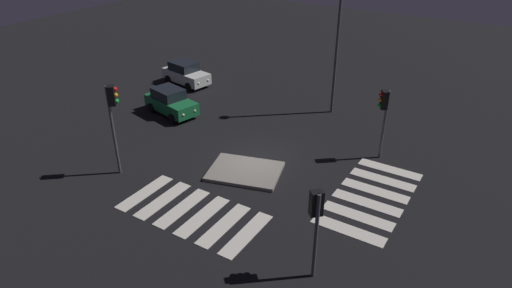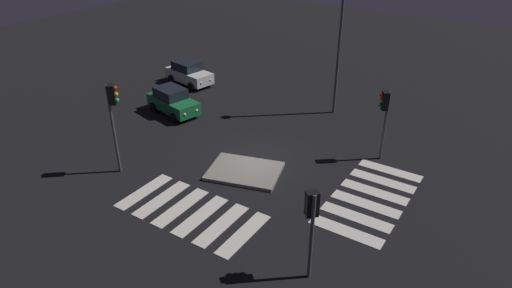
{
  "view_description": "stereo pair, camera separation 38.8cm",
  "coord_description": "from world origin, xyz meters",
  "views": [
    {
      "loc": [
        10.9,
        -17.5,
        12.09
      ],
      "look_at": [
        0.0,
        0.0,
        1.0
      ],
      "focal_mm": 31.39,
      "sensor_mm": 36.0,
      "label": 1
    },
    {
      "loc": [
        11.23,
        -17.29,
        12.09
      ],
      "look_at": [
        0.0,
        0.0,
        1.0
      ],
      "focal_mm": 31.39,
      "sensor_mm": 36.0,
      "label": 2
    }
  ],
  "objects": [
    {
      "name": "crosswalk_side",
      "position": [
        6.35,
        -0.0,
        0.01
      ],
      "size": [
        3.2,
        6.45,
        0.02
      ],
      "color": "silver",
      "rests_on": "ground"
    },
    {
      "name": "street_lamp",
      "position": [
        0.86,
        8.02,
        5.86
      ],
      "size": [
        0.56,
        0.56,
        8.77
      ],
      "color": "#47474C",
      "rests_on": "ground"
    },
    {
      "name": "car_white",
      "position": [
        -10.61,
        6.99,
        0.83
      ],
      "size": [
        4.06,
        2.35,
        1.69
      ],
      "rotation": [
        0.0,
        0.0,
        -0.18
      ],
      "color": "silver",
      "rests_on": "ground"
    },
    {
      "name": "traffic_island",
      "position": [
        0.19,
        -1.35,
        0.09
      ],
      "size": [
        4.17,
        3.56,
        0.18
      ],
      "color": "gray",
      "rests_on": "ground"
    },
    {
      "name": "traffic_light_south",
      "position": [
        -5.13,
        -4.61,
        3.55
      ],
      "size": [
        0.53,
        0.54,
        4.69
      ],
      "rotation": [
        0.0,
        0.0,
        0.73
      ],
      "color": "#47474C",
      "rests_on": "ground"
    },
    {
      "name": "traffic_light_north",
      "position": [
        5.36,
        3.74,
        2.91
      ],
      "size": [
        0.53,
        0.54,
        3.84
      ],
      "rotation": [
        0.0,
        0.0,
        -2.53
      ],
      "color": "#47474C",
      "rests_on": "ground"
    },
    {
      "name": "car_green",
      "position": [
        -7.91,
        2.26,
        0.82
      ],
      "size": [
        4.07,
        2.47,
        1.67
      ],
      "rotation": [
        0.0,
        0.0,
        -0.23
      ],
      "color": "#196B38",
      "rests_on": "ground"
    },
    {
      "name": "ground_plane",
      "position": [
        0.0,
        0.0,
        0.0
      ],
      "size": [
        80.0,
        80.0,
        0.0
      ],
      "primitive_type": "plane",
      "color": "black"
    },
    {
      "name": "crosswalk_near",
      "position": [
        -0.0,
        -5.36,
        0.01
      ],
      "size": [
        6.45,
        3.2,
        0.02
      ],
      "color": "silver",
      "rests_on": "ground"
    },
    {
      "name": "traffic_light_east",
      "position": [
        6.11,
        -5.92,
        2.75
      ],
      "size": [
        0.54,
        0.54,
        3.63
      ],
      "rotation": [
        0.0,
        0.0,
        2.37
      ],
      "color": "#47474C",
      "rests_on": "ground"
    }
  ]
}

